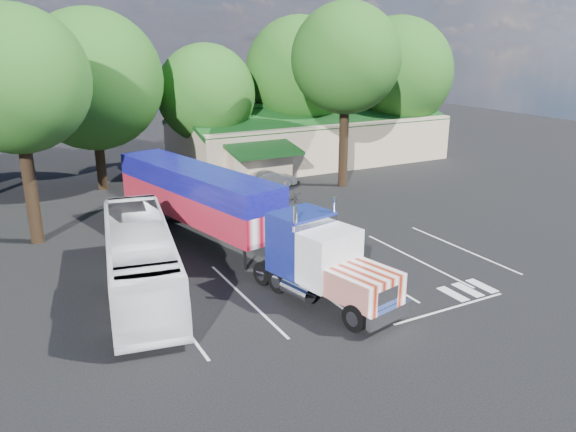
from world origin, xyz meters
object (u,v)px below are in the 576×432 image
bicycle (293,198)px  woman (338,262)px  silver_sedan (270,180)px  semi_truck (224,208)px  tour_bus (140,258)px

bicycle → woman: bearing=-110.3°
bicycle → silver_sedan: 5.01m
semi_truck → silver_sedan: semi_truck is taller
semi_truck → bicycle: bearing=26.2°
semi_truck → tour_bus: (-5.15, -2.88, -0.82)m
woman → bicycle: 12.20m
semi_truck → tour_bus: bearing=-163.3°
semi_truck → silver_sedan: bearing=40.6°
semi_truck → silver_sedan: (8.14, 10.85, -1.77)m
semi_truck → woman: semi_truck is taller
bicycle → silver_sedan: (0.79, 4.95, 0.16)m
tour_bus → silver_sedan: bearing=56.1°
woman → tour_bus: (-8.60, 2.77, 0.85)m
bicycle → tour_bus: bearing=-146.5°
woman → tour_bus: bearing=70.9°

